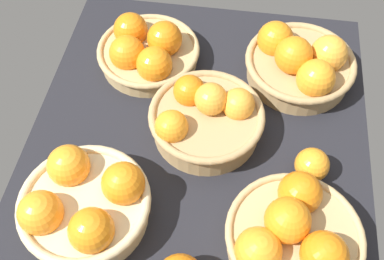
% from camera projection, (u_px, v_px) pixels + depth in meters
% --- Properties ---
extents(market_tray, '(0.84, 0.72, 0.03)m').
position_uv_depth(market_tray, '(198.00, 142.00, 0.99)').
color(market_tray, black).
rests_on(market_tray, ground).
extents(basket_far_right, '(0.24, 0.24, 0.13)m').
position_uv_depth(basket_far_right, '(293.00, 236.00, 0.80)').
color(basket_far_right, tan).
rests_on(basket_far_right, market_tray).
extents(basket_far_left, '(0.25, 0.25, 0.12)m').
position_uv_depth(basket_far_left, '(301.00, 63.00, 1.03)').
color(basket_far_left, tan).
rests_on(basket_far_left, market_tray).
extents(basket_near_right, '(0.24, 0.24, 0.12)m').
position_uv_depth(basket_near_right, '(84.00, 204.00, 0.83)').
color(basket_near_right, '#D3BC8C').
rests_on(basket_near_right, market_tray).
extents(basket_near_left, '(0.24, 0.24, 0.11)m').
position_uv_depth(basket_near_left, '(147.00, 51.00, 1.07)').
color(basket_near_left, tan).
rests_on(basket_near_left, market_tray).
extents(basket_center, '(0.24, 0.24, 0.12)m').
position_uv_depth(basket_center, '(205.00, 117.00, 0.95)').
color(basket_center, tan).
rests_on(basket_center, market_tray).
extents(loose_orange_front_gap, '(0.07, 0.07, 0.07)m').
position_uv_depth(loose_orange_front_gap, '(312.00, 165.00, 0.90)').
color(loose_orange_front_gap, orange).
rests_on(loose_orange_front_gap, market_tray).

